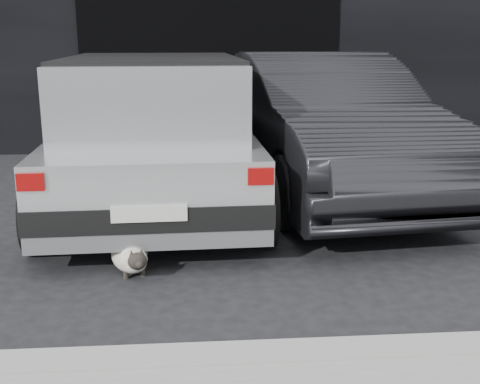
{
  "coord_description": "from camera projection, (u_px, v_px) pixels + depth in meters",
  "views": [
    {
      "loc": [
        0.72,
        -5.62,
        1.84
      ],
      "look_at": [
        1.09,
        -0.97,
        0.62
      ],
      "focal_mm": 45.0,
      "sensor_mm": 36.0,
      "label": 1
    }
  ],
  "objects": [
    {
      "name": "ground",
      "position": [
        121.0,
        230.0,
        5.84
      ],
      "size": [
        80.0,
        80.0,
        0.0
      ],
      "primitive_type": "plane",
      "color": "black",
      "rests_on": "ground"
    },
    {
      "name": "garage_opening",
      "position": [
        210.0,
        70.0,
        9.43
      ],
      "size": [
        4.0,
        0.1,
        2.6
      ],
      "primitive_type": "cube",
      "color": "black",
      "rests_on": "ground"
    },
    {
      "name": "curb",
      "position": [
        248.0,
        361.0,
        3.39
      ],
      "size": [
        18.0,
        0.25,
        0.12
      ],
      "primitive_type": "cube",
      "color": "gray",
      "rests_on": "ground"
    },
    {
      "name": "silver_hatchback",
      "position": [
        155.0,
        126.0,
        6.52
      ],
      "size": [
        2.29,
        4.46,
        1.62
      ],
      "rotation": [
        0.0,
        0.0,
        0.03
      ],
      "color": "silver",
      "rests_on": "ground"
    },
    {
      "name": "second_car",
      "position": [
        321.0,
        123.0,
        7.15
      ],
      "size": [
        2.24,
        5.12,
        1.64
      ],
      "primitive_type": "imported",
      "rotation": [
        0.0,
        0.0,
        0.1
      ],
      "color": "black",
      "rests_on": "ground"
    },
    {
      "name": "cat_siamese",
      "position": [
        130.0,
        258.0,
        4.77
      ],
      "size": [
        0.43,
        0.74,
        0.27
      ],
      "rotation": [
        0.0,
        0.0,
        3.49
      ],
      "color": "beige",
      "rests_on": "ground"
    },
    {
      "name": "cat_white",
      "position": [
        132.0,
        229.0,
        5.25
      ],
      "size": [
        0.87,
        0.44,
        0.41
      ],
      "rotation": [
        0.0,
        0.0,
        -1.83
      ],
      "color": "white",
      "rests_on": "ground"
    }
  ]
}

